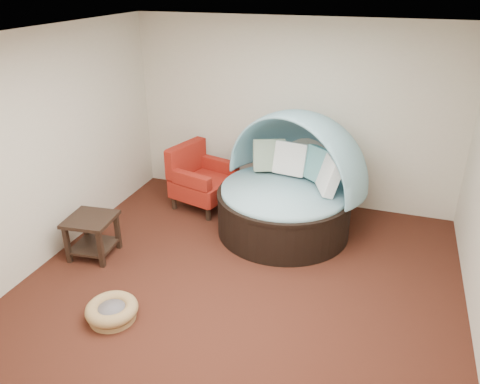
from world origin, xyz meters
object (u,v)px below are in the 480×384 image
(red_armchair, at_px, (200,179))
(side_table, at_px, (92,231))
(pet_basket, at_px, (112,311))
(canopy_daybed, at_px, (290,178))

(red_armchair, height_order, side_table, red_armchair)
(pet_basket, xyz_separation_m, red_armchair, (-0.16, 2.78, 0.35))
(canopy_daybed, distance_m, red_armchair, 1.53)
(red_armchair, relative_size, side_table, 1.63)
(canopy_daybed, relative_size, red_armchair, 2.41)
(side_table, bearing_deg, pet_basket, -48.06)
(canopy_daybed, distance_m, side_table, 2.70)
(pet_basket, xyz_separation_m, side_table, (-0.90, 1.00, 0.25))
(pet_basket, height_order, red_armchair, red_armchair)
(side_table, bearing_deg, red_armchair, 67.20)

